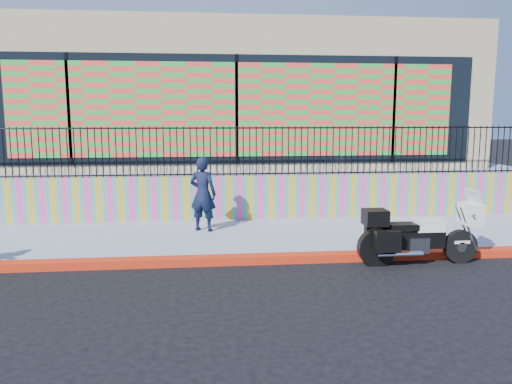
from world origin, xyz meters
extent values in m
plane|color=black|center=(0.00, 0.00, 0.00)|extent=(90.00, 90.00, 0.00)
cube|color=red|center=(0.00, 0.00, 0.07)|extent=(16.00, 0.30, 0.15)
cube|color=gray|center=(0.00, 1.65, 0.07)|extent=(16.00, 3.00, 0.15)
cube|color=#FF439A|center=(0.00, 3.25, 0.70)|extent=(16.00, 0.20, 1.10)
cube|color=gray|center=(0.00, 8.35, 0.62)|extent=(16.00, 10.00, 1.25)
cube|color=tan|center=(0.00, 8.15, 3.25)|extent=(14.00, 8.00, 4.00)
cube|color=black|center=(0.00, 4.13, 2.85)|extent=(12.60, 0.04, 2.80)
cube|color=#FD4538|center=(0.00, 4.10, 2.85)|extent=(11.48, 0.02, 2.40)
cylinder|color=black|center=(3.86, -0.35, 0.31)|extent=(0.62, 0.13, 0.62)
cylinder|color=black|center=(2.26, -0.35, 0.31)|extent=(0.62, 0.13, 0.62)
cube|color=black|center=(3.06, -0.35, 0.47)|extent=(0.89, 0.26, 0.32)
cube|color=silver|center=(3.01, -0.35, 0.38)|extent=(0.38, 0.32, 0.28)
cube|color=white|center=(3.23, -0.35, 0.73)|extent=(0.52, 0.30, 0.23)
cube|color=black|center=(2.73, -0.35, 0.71)|extent=(0.52, 0.32, 0.11)
cube|color=white|center=(4.03, -0.35, 0.92)|extent=(0.28, 0.49, 0.39)
cube|color=silver|center=(4.06, -0.35, 1.22)|extent=(0.17, 0.43, 0.32)
cube|color=black|center=(2.21, -0.35, 0.89)|extent=(0.41, 0.39, 0.28)
cube|color=black|center=(2.35, -0.63, 0.52)|extent=(0.45, 0.17, 0.38)
cube|color=black|center=(2.35, -0.07, 0.52)|extent=(0.45, 0.17, 0.38)
cube|color=white|center=(3.86, -0.35, 0.40)|extent=(0.30, 0.15, 0.06)
imported|color=black|center=(-0.89, 2.12, 0.98)|extent=(0.71, 0.60, 1.67)
camera|label=1|loc=(-0.82, -8.90, 2.72)|focal=35.00mm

